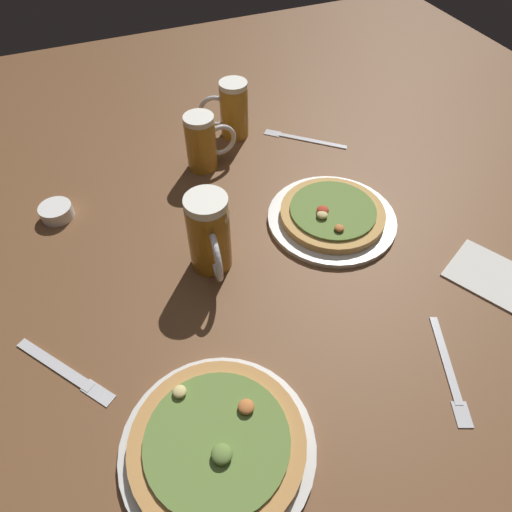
{
  "coord_description": "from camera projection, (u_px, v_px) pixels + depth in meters",
  "views": [
    {
      "loc": [
        -0.24,
        -0.58,
        0.73
      ],
      "look_at": [
        0.0,
        0.0,
        0.02
      ],
      "focal_mm": 32.38,
      "sensor_mm": 36.0,
      "label": 1
    }
  ],
  "objects": [
    {
      "name": "ground_plane",
      "position": [
        256.0,
        267.0,
        0.97
      ],
      "size": [
        2.4,
        2.4,
        0.03
      ],
      "primitive_type": "cube",
      "color": "brown"
    },
    {
      "name": "pizza_plate_near",
      "position": [
        218.0,
        445.0,
        0.7
      ],
      "size": [
        0.3,
        0.3,
        0.05
      ],
      "color": "silver",
      "rests_on": "ground_plane"
    },
    {
      "name": "pizza_plate_far",
      "position": [
        332.0,
        216.0,
        1.03
      ],
      "size": [
        0.29,
        0.29,
        0.05
      ],
      "color": "silver",
      "rests_on": "ground_plane"
    },
    {
      "name": "beer_mug_dark",
      "position": [
        203.0,
        142.0,
        1.13
      ],
      "size": [
        0.13,
        0.07,
        0.14
      ],
      "color": "#B27A23",
      "rests_on": "ground_plane"
    },
    {
      "name": "beer_mug_amber",
      "position": [
        232.0,
        110.0,
        1.22
      ],
      "size": [
        0.13,
        0.08,
        0.15
      ],
      "color": "#B27A23",
      "rests_on": "ground_plane"
    },
    {
      "name": "beer_mug_pale",
      "position": [
        210.0,
        235.0,
        0.9
      ],
      "size": [
        0.08,
        0.15,
        0.17
      ],
      "color": "#9E6619",
      "rests_on": "ground_plane"
    },
    {
      "name": "ramekin_sauce",
      "position": [
        56.0,
        212.0,
        1.04
      ],
      "size": [
        0.07,
        0.07,
        0.03
      ],
      "primitive_type": "cylinder",
      "color": "white",
      "rests_on": "ground_plane"
    },
    {
      "name": "napkin_folded",
      "position": [
        490.0,
        275.0,
        0.93
      ],
      "size": [
        0.19,
        0.2,
        0.01
      ],
      "primitive_type": "cube",
      "rotation": [
        0.0,
        0.0,
        0.47
      ],
      "color": "silver",
      "rests_on": "ground_plane"
    },
    {
      "name": "fork_left",
      "position": [
        449.0,
        371.0,
        0.79
      ],
      "size": [
        0.1,
        0.2,
        0.01
      ],
      "color": "silver",
      "rests_on": "ground_plane"
    },
    {
      "name": "knife_right",
      "position": [
        65.0,
        371.0,
        0.79
      ],
      "size": [
        0.15,
        0.19,
        0.01
      ],
      "color": "silver",
      "rests_on": "ground_plane"
    },
    {
      "name": "fork_spare",
      "position": [
        303.0,
        139.0,
        1.25
      ],
      "size": [
        0.18,
        0.17,
        0.01
      ],
      "color": "silver",
      "rests_on": "ground_plane"
    }
  ]
}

